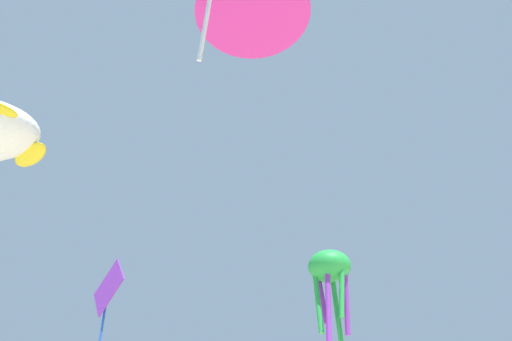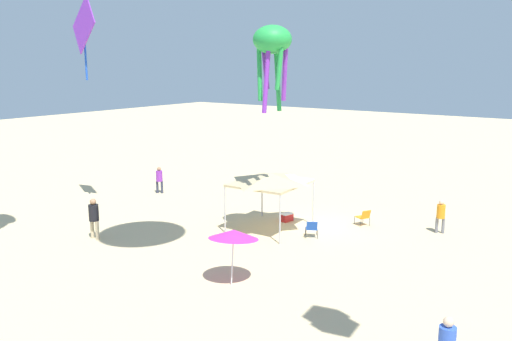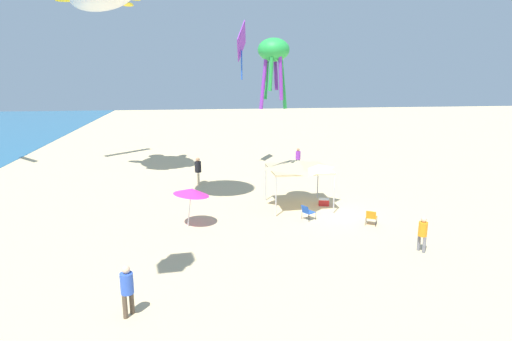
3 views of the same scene
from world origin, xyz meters
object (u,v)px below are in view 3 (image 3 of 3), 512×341
(cooler_box, at_px, (324,202))
(person_by_tent, at_px, (127,287))
(folding_chair_left_of_tent, at_px, (307,211))
(kite_octopus_green, at_px, (274,54))
(person_kite_handler, at_px, (298,157))
(kite_diamond_purple, at_px, (241,43))
(person_far_stroller, at_px, (198,169))
(beach_umbrella, at_px, (192,192))
(person_watching_sky, at_px, (423,231))
(folding_chair_near_cooler, at_px, (371,216))
(canopy_tent, at_px, (299,165))

(cooler_box, height_order, person_by_tent, person_by_tent)
(folding_chair_left_of_tent, bearing_deg, kite_octopus_green, 25.57)
(person_kite_handler, xyz_separation_m, kite_diamond_purple, (0.58, 4.38, 8.64))
(person_far_stroller, bearing_deg, beach_umbrella, 176.60)
(kite_diamond_purple, bearing_deg, beach_umbrella, 170.80)
(kite_octopus_green, bearing_deg, person_watching_sky, 68.95)
(folding_chair_left_of_tent, bearing_deg, folding_chair_near_cooler, -143.51)
(cooler_box, bearing_deg, beach_umbrella, 108.42)
(folding_chair_left_of_tent, relative_size, person_far_stroller, 0.44)
(person_watching_sky, distance_m, person_far_stroller, 15.91)
(person_watching_sky, bearing_deg, folding_chair_left_of_tent, -161.01)
(person_by_tent, relative_size, kite_octopus_green, 0.50)
(cooler_box, xyz_separation_m, person_by_tent, (-10.58, 9.43, 0.84))
(beach_umbrella, height_order, person_by_tent, beach_umbrella)
(person_by_tent, height_order, person_watching_sky, person_by_tent)
(folding_chair_left_of_tent, bearing_deg, person_watching_sky, -170.96)
(beach_umbrella, relative_size, folding_chair_near_cooler, 2.61)
(folding_chair_near_cooler, relative_size, kite_diamond_purple, 0.19)
(cooler_box, relative_size, person_far_stroller, 0.37)
(person_kite_handler, bearing_deg, person_watching_sky, 158.49)
(canopy_tent, height_order, beach_umbrella, canopy_tent)
(person_watching_sky, xyz_separation_m, kite_octopus_green, (5.62, 5.78, 7.62))
(canopy_tent, height_order, kite_diamond_purple, kite_diamond_purple)
(person_by_tent, distance_m, person_far_stroller, 16.31)
(canopy_tent, xyz_separation_m, person_by_tent, (-10.53, 7.87, -1.42))
(person_by_tent, bearing_deg, person_watching_sky, 139.73)
(cooler_box, distance_m, person_far_stroller, 9.29)
(canopy_tent, xyz_separation_m, person_kite_handler, (9.49, -2.01, -1.51))
(person_far_stroller, bearing_deg, person_by_tent, 170.71)
(folding_chair_left_of_tent, xyz_separation_m, person_far_stroller, (7.91, 5.82, 0.62))
(beach_umbrella, xyz_separation_m, folding_chair_near_cooler, (-0.96, -9.08, -1.35))
(folding_chair_left_of_tent, height_order, folding_chair_near_cooler, same)
(person_far_stroller, distance_m, kite_octopus_green, 10.93)
(kite_octopus_green, bearing_deg, folding_chair_left_of_tent, 81.39)
(kite_octopus_green, bearing_deg, canopy_tent, 148.40)
(cooler_box, distance_m, person_kite_handler, 9.49)
(folding_chair_left_of_tent, height_order, person_by_tent, person_by_tent)
(beach_umbrella, xyz_separation_m, folding_chair_left_of_tent, (0.20, -6.02, -1.35))
(beach_umbrella, xyz_separation_m, kite_octopus_green, (1.27, -4.30, 6.74))
(folding_chair_left_of_tent, relative_size, folding_chair_near_cooler, 1.00)
(person_kite_handler, xyz_separation_m, kite_octopus_green, (-10.69, 3.71, 7.61))
(person_by_tent, bearing_deg, cooler_box, 170.77)
(beach_umbrella, height_order, kite_octopus_green, kite_octopus_green)
(canopy_tent, bearing_deg, person_watching_sky, -149.12)
(beach_umbrella, xyz_separation_m, person_by_tent, (-8.06, 1.87, -0.78))
(folding_chair_near_cooler, xyz_separation_m, cooler_box, (3.48, 1.53, -0.27))
(beach_umbrella, relative_size, folding_chair_left_of_tent, 2.61)
(person_by_tent, height_order, kite_octopus_green, kite_octopus_green)
(folding_chair_left_of_tent, bearing_deg, canopy_tent, -32.15)
(folding_chair_left_of_tent, distance_m, kite_octopus_green, 8.34)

